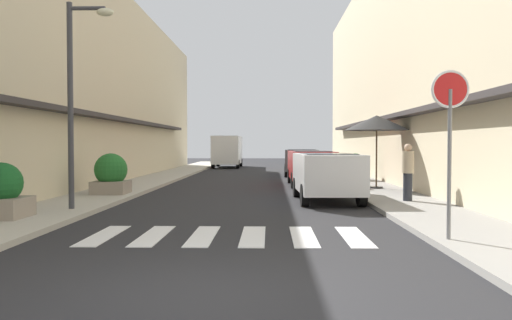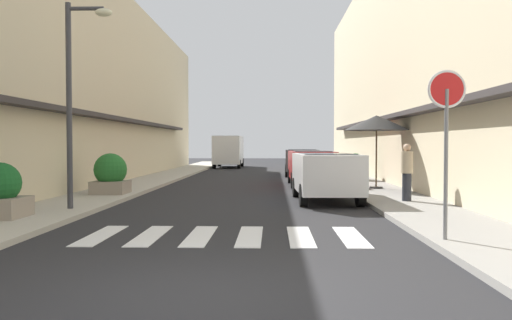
{
  "view_description": "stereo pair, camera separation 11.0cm",
  "coord_description": "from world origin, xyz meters",
  "px_view_note": "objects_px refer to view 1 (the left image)",
  "views": [
    {
      "loc": [
        0.78,
        -5.65,
        1.74
      ],
      "look_at": [
        0.23,
        15.24,
        1.1
      ],
      "focal_mm": 35.71,
      "sensor_mm": 36.0,
      "label": 1
    },
    {
      "loc": [
        0.89,
        -5.65,
        1.74
      ],
      "look_at": [
        0.23,
        15.24,
        1.1
      ],
      "focal_mm": 35.71,
      "sensor_mm": 36.0,
      "label": 2
    }
  ],
  "objects_px": {
    "street_lamp": "(78,83)",
    "planter_midblock": "(111,175)",
    "round_street_sign": "(450,110)",
    "parked_car_far": "(301,159)",
    "pedestrian_walking_near": "(408,171)",
    "delivery_van": "(228,149)",
    "planter_far": "(355,168)",
    "cafe_umbrella": "(377,123)",
    "planter_corner": "(1,193)",
    "parked_car_near": "(327,171)",
    "parked_car_mid": "(311,164)"
  },
  "relations": [
    {
      "from": "planter_midblock",
      "to": "planter_far",
      "type": "distance_m",
      "value": 11.36
    },
    {
      "from": "delivery_van",
      "to": "planter_midblock",
      "type": "relative_size",
      "value": 4.07
    },
    {
      "from": "round_street_sign",
      "to": "planter_far",
      "type": "distance_m",
      "value": 14.72
    },
    {
      "from": "parked_car_far",
      "to": "delivery_van",
      "type": "relative_size",
      "value": 0.75
    },
    {
      "from": "parked_car_mid",
      "to": "delivery_van",
      "type": "distance_m",
      "value": 17.49
    },
    {
      "from": "round_street_sign",
      "to": "pedestrian_walking_near",
      "type": "height_order",
      "value": "round_street_sign"
    },
    {
      "from": "round_street_sign",
      "to": "pedestrian_walking_near",
      "type": "distance_m",
      "value": 6.16
    },
    {
      "from": "street_lamp",
      "to": "parked_car_mid",
      "type": "bearing_deg",
      "value": 53.11
    },
    {
      "from": "cafe_umbrella",
      "to": "planter_corner",
      "type": "relative_size",
      "value": 2.2
    },
    {
      "from": "round_street_sign",
      "to": "street_lamp",
      "type": "distance_m",
      "value": 8.86
    },
    {
      "from": "street_lamp",
      "to": "planter_far",
      "type": "relative_size",
      "value": 4.24
    },
    {
      "from": "delivery_van",
      "to": "round_street_sign",
      "type": "bearing_deg",
      "value": -78.08
    },
    {
      "from": "parked_car_near",
      "to": "cafe_umbrella",
      "type": "xyz_separation_m",
      "value": [
        2.21,
        3.37,
        1.6
      ]
    },
    {
      "from": "parked_car_far",
      "to": "street_lamp",
      "type": "distance_m",
      "value": 16.98
    },
    {
      "from": "planter_corner",
      "to": "planter_midblock",
      "type": "xyz_separation_m",
      "value": [
        0.71,
        5.52,
        0.07
      ]
    },
    {
      "from": "delivery_van",
      "to": "round_street_sign",
      "type": "xyz_separation_m",
      "value": [
        6.22,
        -29.45,
        0.92
      ]
    },
    {
      "from": "planter_far",
      "to": "round_street_sign",
      "type": "bearing_deg",
      "value": -93.33
    },
    {
      "from": "planter_far",
      "to": "parked_car_mid",
      "type": "bearing_deg",
      "value": -138.45
    },
    {
      "from": "parked_car_near",
      "to": "parked_car_mid",
      "type": "height_order",
      "value": "same"
    },
    {
      "from": "planter_midblock",
      "to": "pedestrian_walking_near",
      "type": "xyz_separation_m",
      "value": [
        9.19,
        -1.9,
        0.24
      ]
    },
    {
      "from": "parked_car_far",
      "to": "pedestrian_walking_near",
      "type": "xyz_separation_m",
      "value": [
        2.23,
        -13.49,
        0.06
      ]
    },
    {
      "from": "planter_corner",
      "to": "planter_far",
      "type": "xyz_separation_m",
      "value": [
        9.84,
        12.28,
        -0.0
      ]
    },
    {
      "from": "delivery_van",
      "to": "pedestrian_walking_near",
      "type": "distance_m",
      "value": 24.57
    },
    {
      "from": "planter_corner",
      "to": "planter_far",
      "type": "relative_size",
      "value": 1.01
    },
    {
      "from": "cafe_umbrella",
      "to": "pedestrian_walking_near",
      "type": "distance_m",
      "value": 4.45
    },
    {
      "from": "delivery_van",
      "to": "planter_midblock",
      "type": "xyz_separation_m",
      "value": [
        -2.06,
        -21.62,
        -0.66
      ]
    },
    {
      "from": "planter_midblock",
      "to": "pedestrian_walking_near",
      "type": "distance_m",
      "value": 9.39
    },
    {
      "from": "street_lamp",
      "to": "planter_midblock",
      "type": "bearing_deg",
      "value": 96.02
    },
    {
      "from": "delivery_van",
      "to": "round_street_sign",
      "type": "relative_size",
      "value": 1.88
    },
    {
      "from": "parked_car_far",
      "to": "round_street_sign",
      "type": "relative_size",
      "value": 1.4
    },
    {
      "from": "planter_corner",
      "to": "planter_far",
      "type": "distance_m",
      "value": 15.73
    },
    {
      "from": "parked_car_mid",
      "to": "planter_corner",
      "type": "distance_m",
      "value": 12.88
    },
    {
      "from": "round_street_sign",
      "to": "cafe_umbrella",
      "type": "relative_size",
      "value": 1.07
    },
    {
      "from": "planter_midblock",
      "to": "pedestrian_walking_near",
      "type": "relative_size",
      "value": 0.81
    },
    {
      "from": "parked_car_far",
      "to": "cafe_umbrella",
      "type": "relative_size",
      "value": 1.51
    },
    {
      "from": "planter_midblock",
      "to": "planter_far",
      "type": "relative_size",
      "value": 1.09
    },
    {
      "from": "round_street_sign",
      "to": "street_lamp",
      "type": "height_order",
      "value": "street_lamp"
    },
    {
      "from": "planter_far",
      "to": "pedestrian_walking_near",
      "type": "xyz_separation_m",
      "value": [
        0.06,
        -8.66,
        0.31
      ]
    },
    {
      "from": "street_lamp",
      "to": "planter_midblock",
      "type": "relative_size",
      "value": 3.89
    },
    {
      "from": "delivery_van",
      "to": "round_street_sign",
      "type": "height_order",
      "value": "round_street_sign"
    },
    {
      "from": "pedestrian_walking_near",
      "to": "parked_car_mid",
      "type": "bearing_deg",
      "value": 80.53
    },
    {
      "from": "delivery_van",
      "to": "planter_far",
      "type": "height_order",
      "value": "delivery_van"
    },
    {
      "from": "parked_car_near",
      "to": "street_lamp",
      "type": "height_order",
      "value": "street_lamp"
    },
    {
      "from": "parked_car_far",
      "to": "round_street_sign",
      "type": "distance_m",
      "value": 19.53
    },
    {
      "from": "parked_car_mid",
      "to": "planter_midblock",
      "type": "relative_size",
      "value": 3.2
    },
    {
      "from": "parked_car_near",
      "to": "round_street_sign",
      "type": "distance_m",
      "value": 7.02
    },
    {
      "from": "parked_car_far",
      "to": "planter_midblock",
      "type": "relative_size",
      "value": 3.05
    },
    {
      "from": "delivery_van",
      "to": "planter_far",
      "type": "bearing_deg",
      "value": -64.55
    },
    {
      "from": "parked_car_near",
      "to": "planter_corner",
      "type": "relative_size",
      "value": 3.28
    },
    {
      "from": "cafe_umbrella",
      "to": "planter_far",
      "type": "bearing_deg",
      "value": 90.44
    }
  ]
}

